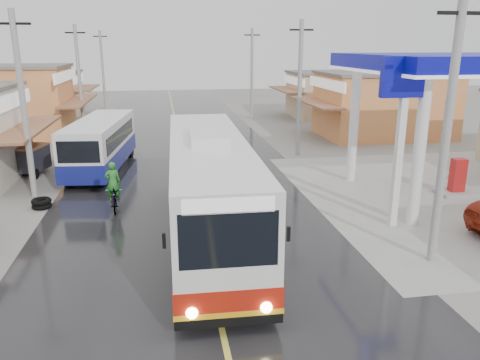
{
  "coord_description": "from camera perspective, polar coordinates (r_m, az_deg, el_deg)",
  "views": [
    {
      "loc": [
        -1.18,
        -12.3,
        6.57
      ],
      "look_at": [
        1.62,
        4.43,
        1.65
      ],
      "focal_mm": 35.0,
      "sensor_mm": 36.0,
      "label": 1
    }
  ],
  "objects": [
    {
      "name": "second_bus",
      "position": [
        26.15,
        -16.62,
        4.26
      ],
      "size": [
        3.19,
        8.48,
        2.74
      ],
      "rotation": [
        0.0,
        0.0,
        -0.12
      ],
      "color": "silver",
      "rests_on": "road"
    },
    {
      "name": "utility_poles_left",
      "position": [
        29.63,
        -20.61,
        2.3
      ],
      "size": [
        1.6,
        50.0,
        8.0
      ],
      "primitive_type": null,
      "color": "gray",
      "rests_on": "ground"
    },
    {
      "name": "cyclist",
      "position": [
        19.88,
        -15.08,
        -1.64
      ],
      "size": [
        0.83,
        1.98,
        2.08
      ],
      "rotation": [
        0.0,
        0.0,
        0.08
      ],
      "color": "black",
      "rests_on": "ground"
    },
    {
      "name": "utility_poles_right",
      "position": [
        29.24,
        6.99,
        3.06
      ],
      "size": [
        1.6,
        36.0,
        8.0
      ],
      "primitive_type": null,
      "color": "gray",
      "rests_on": "ground"
    },
    {
      "name": "coach_bus",
      "position": [
        16.16,
        -3.84,
        -0.9
      ],
      "size": [
        3.05,
        12.26,
        3.8
      ],
      "rotation": [
        0.0,
        0.0,
        -0.03
      ],
      "color": "silver",
      "rests_on": "road"
    },
    {
      "name": "ground",
      "position": [
        13.99,
        -3.63,
        -11.87
      ],
      "size": [
        120.0,
        120.0,
        0.0
      ],
      "primitive_type": "plane",
      "color": "slate",
      "rests_on": "ground"
    },
    {
      "name": "tricycle_near",
      "position": [
        26.66,
        -24.08,
        2.43
      ],
      "size": [
        1.74,
        2.27,
        1.55
      ],
      "rotation": [
        0.0,
        0.0,
        -0.24
      ],
      "color": "#26262D",
      "rests_on": "ground"
    },
    {
      "name": "centre_line",
      "position": [
        28.1,
        -6.85,
        2.57
      ],
      "size": [
        0.15,
        90.0,
        0.01
      ],
      "primitive_type": "cube",
      "color": "#D8CC4C",
      "rests_on": "road"
    },
    {
      "name": "shopfronts_right",
      "position": [
        29.92,
        23.53,
        2.11
      ],
      "size": [
        11.0,
        44.0,
        4.8
      ],
      "primitive_type": null,
      "color": "beige",
      "rests_on": "ground"
    },
    {
      "name": "tyre_stack",
      "position": [
        21.2,
        -23.03,
        -2.63
      ],
      "size": [
        0.81,
        0.81,
        0.42
      ],
      "color": "black",
      "rests_on": "ground"
    },
    {
      "name": "tricycle_far",
      "position": [
        27.88,
        -25.06,
        2.8
      ],
      "size": [
        1.69,
        2.03,
        1.5
      ],
      "rotation": [
        0.0,
        0.0,
        0.23
      ],
      "color": "#26262D",
      "rests_on": "ground"
    },
    {
      "name": "road",
      "position": [
        28.1,
        -6.85,
        2.54
      ],
      "size": [
        12.0,
        90.0,
        0.02
      ],
      "primitive_type": "cube",
      "color": "black",
      "rests_on": "ground"
    }
  ]
}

